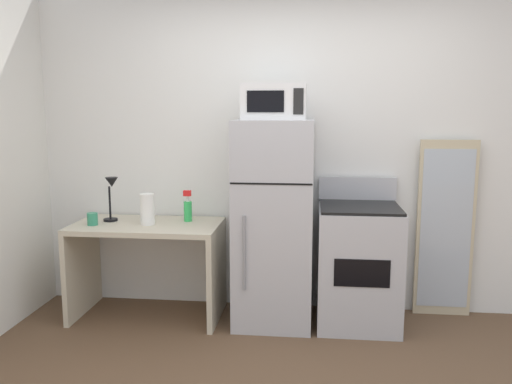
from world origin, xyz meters
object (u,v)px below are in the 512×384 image
Objects in this scene: desk at (148,252)px; paper_towel_roll at (147,209)px; spray_bottle at (188,209)px; oven_range at (358,264)px; refrigerator at (274,223)px; desk_lamp at (111,192)px; coffee_mug at (92,219)px; leaning_mirror at (445,229)px; microwave at (274,102)px.

paper_towel_roll reaches higher than desk.
paper_towel_roll is at bearing -151.77° from spray_bottle.
spray_bottle reaches higher than desk.
refrigerator is at bearing -179.26° from oven_range.
paper_towel_roll is 0.96× the size of spray_bottle.
refrigerator is at bearing -1.39° from desk_lamp.
desk is 1.04× the size of oven_range.
refrigerator is at bearing 0.73° from desk.
paper_towel_roll reaches higher than coffee_mug.
refrigerator reaches higher than leaning_mirror.
spray_bottle is 1.09m from microwave.
spray_bottle is at bearing -175.46° from leaning_mirror.
microwave reaches higher than oven_range.
refrigerator is 3.38× the size of microwave.
microwave is 0.42× the size of oven_range.
paper_towel_roll is (0.42, 0.07, 0.07)m from coffee_mug.
refrigerator is 1.41× the size of oven_range.
spray_bottle is at bearing 169.84° from microwave.
oven_range is at bearing 3.44° from coffee_mug.
coffee_mug is at bearing -175.32° from refrigerator.
desk is 11.99× the size of coffee_mug.
desk_lamp is 1.30m from refrigerator.
leaning_mirror is at bearing 11.21° from refrigerator.
microwave is at bearing 1.55° from paper_towel_roll.
desk is 0.56m from desk_lamp.
leaning_mirror is (2.30, 0.31, -0.17)m from paper_towel_roll.
refrigerator is 1.11× the size of leaning_mirror.
refrigerator is 1.36m from leaning_mirror.
oven_range is at bearing -4.06° from spray_bottle.
spray_bottle is at bearing 17.29° from coffee_mug.
desk is 1.02m from refrigerator.
microwave reaches higher than desk_lamp.
paper_towel_roll is at bearing -177.20° from refrigerator.
leaning_mirror is at bearing 12.08° from microwave.
desk_lamp is 3.72× the size of coffee_mug.
oven_range is (0.64, 0.01, -0.31)m from refrigerator.
microwave reaches higher than desk.
paper_towel_roll is 0.17× the size of leaning_mirror.
leaning_mirror is (2.02, 0.16, -0.15)m from spray_bottle.
desk_lamp is 0.77× the size of microwave.
paper_towel_roll is (0.31, -0.08, -0.12)m from desk_lamp.
desk_lamp is at bearing 55.11° from coffee_mug.
coffee_mug is 1.39m from refrigerator.
desk is 1.63m from oven_range.
coffee_mug is at bearing -165.70° from desk.
coffee_mug is at bearing -176.56° from oven_range.
paper_towel_roll is 0.52× the size of microwave.
coffee_mug is 0.73m from spray_bottle.
desk is at bearing -179.27° from refrigerator.
leaning_mirror is (1.33, 0.26, -0.08)m from refrigerator.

